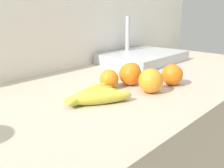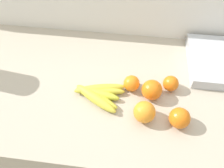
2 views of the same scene
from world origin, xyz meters
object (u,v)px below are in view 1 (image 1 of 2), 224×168
at_px(orange_far_right, 151,81).
at_px(orange_center, 132,71).
at_px(orange_back_left, 109,79).
at_px(orange_right, 172,75).
at_px(banana_bunch, 94,96).
at_px(sink_basin, 143,57).
at_px(orange_back_right, 130,74).

bearing_deg(orange_far_right, orange_center, 56.64).
bearing_deg(orange_back_left, orange_right, -38.06).
bearing_deg(orange_right, orange_back_left, 141.94).
height_order(banana_bunch, orange_far_right, orange_far_right).
relative_size(orange_center, sink_basin, 0.15).
bearing_deg(orange_far_right, orange_back_right, 76.54).
height_order(orange_far_right, orange_center, orange_far_right).
relative_size(orange_far_right, orange_back_left, 1.23).
relative_size(orange_back_left, orange_right, 0.86).
height_order(orange_far_right, orange_back_left, orange_far_right).
relative_size(orange_far_right, orange_back_right, 1.00).
distance_m(orange_far_right, orange_center, 0.19).
height_order(orange_back_right, orange_back_left, orange_back_right).
height_order(banana_bunch, orange_back_left, orange_back_left).
relative_size(orange_back_left, sink_basin, 0.16).
bearing_deg(orange_far_right, sink_basin, 38.54).
bearing_deg(orange_back_right, orange_far_right, -103.46).
height_order(orange_back_left, orange_right, orange_right).
height_order(orange_center, sink_basin, sink_basin).
distance_m(orange_center, sink_basin, 0.35).
height_order(banana_bunch, orange_center, orange_center).
bearing_deg(orange_far_right, orange_back_left, 112.54).
bearing_deg(orange_back_left, orange_back_right, -20.04).
bearing_deg(orange_center, banana_bunch, -164.62).
xyz_separation_m(banana_bunch, orange_right, (0.32, -0.09, 0.02)).
xyz_separation_m(orange_far_right, orange_center, (0.10, 0.16, -0.01)).
relative_size(banana_bunch, orange_center, 3.31).
relative_size(banana_bunch, sink_basin, 0.51).
bearing_deg(sink_basin, orange_far_right, -141.46).
bearing_deg(sink_basin, orange_back_left, -158.16).
xyz_separation_m(banana_bunch, sink_basin, (0.60, 0.25, 0.01)).
xyz_separation_m(banana_bunch, orange_far_right, (0.19, -0.08, 0.02)).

